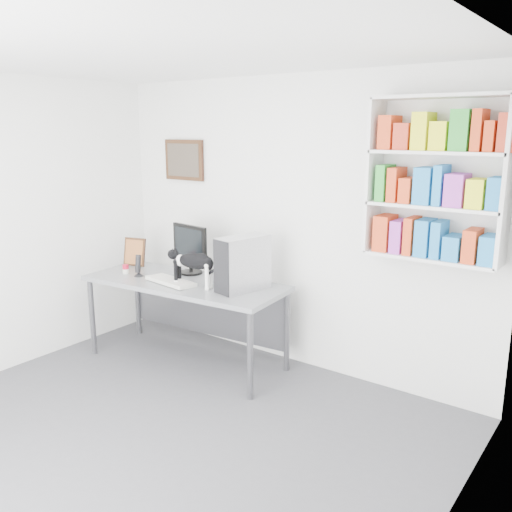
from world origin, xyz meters
name	(u,v)px	position (x,y,z in m)	size (l,w,h in m)	color
room	(121,266)	(0.00, 0.00, 1.35)	(4.01, 4.01, 2.70)	#4D4C51
bookshelf	(436,180)	(1.40, 1.85, 1.85)	(1.03, 0.28, 1.24)	silver
wall_art	(184,160)	(-1.30, 1.97, 1.90)	(0.52, 0.04, 0.42)	#4E3219
desk	(186,322)	(-0.74, 1.35, 0.41)	(1.96, 0.76, 0.82)	slate
monitor	(190,249)	(-0.88, 1.58, 1.07)	(0.47, 0.22, 0.50)	black
keyboard	(171,281)	(-0.79, 1.21, 0.84)	(0.53, 0.20, 0.04)	beige
pc_tower	(243,264)	(-0.11, 1.44, 1.06)	(0.22, 0.49, 0.49)	silver
speaker	(138,265)	(-1.22, 1.20, 0.93)	(0.10, 0.10, 0.22)	black
leaning_print	(135,251)	(-1.58, 1.47, 0.97)	(0.24, 0.10, 0.30)	#4E3219
soup_can	(126,269)	(-1.40, 1.20, 0.86)	(0.06, 0.06, 0.09)	red
cat	(194,270)	(-0.52, 1.25, 0.98)	(0.53, 0.14, 0.33)	black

